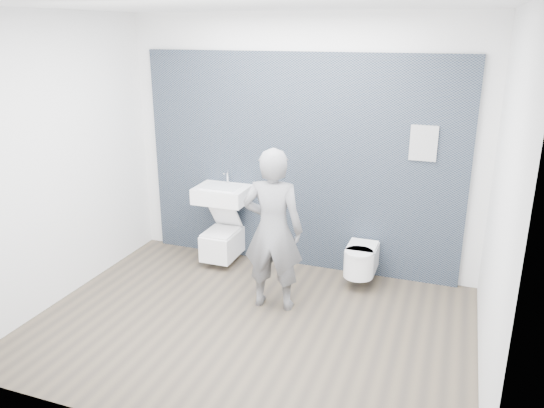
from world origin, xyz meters
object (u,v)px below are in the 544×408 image
(washbasin, at_px, (222,194))
(toilet_rounded, at_px, (361,260))
(visitor, at_px, (273,230))
(toilet_square, at_px, (222,242))

(washbasin, distance_m, toilet_rounded, 1.72)
(toilet_rounded, bearing_deg, visitor, -134.16)
(toilet_square, bearing_deg, washbasin, 90.00)
(washbasin, distance_m, visitor, 1.20)
(washbasin, relative_size, toilet_square, 0.93)
(washbasin, bearing_deg, toilet_rounded, -1.69)
(washbasin, bearing_deg, toilet_square, -90.00)
(toilet_square, xyz_separation_m, toilet_rounded, (1.63, -0.01, 0.03))
(washbasin, distance_m, toilet_square, 0.58)
(toilet_square, xyz_separation_m, visitor, (0.90, -0.76, 0.54))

